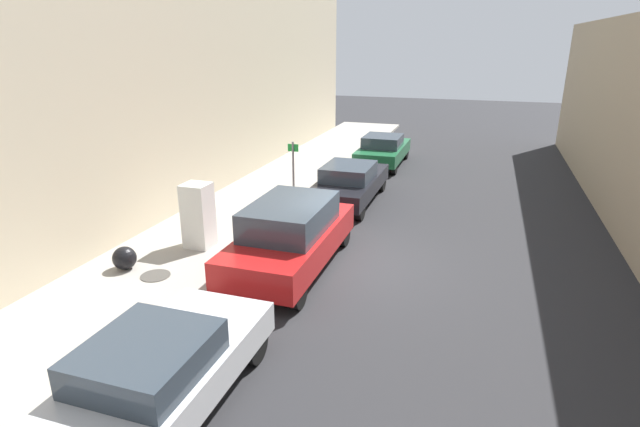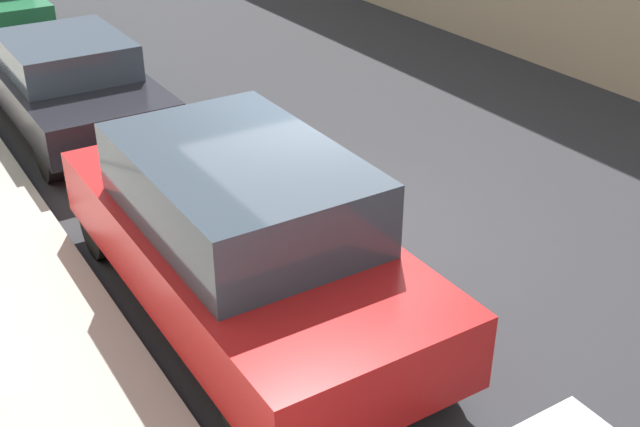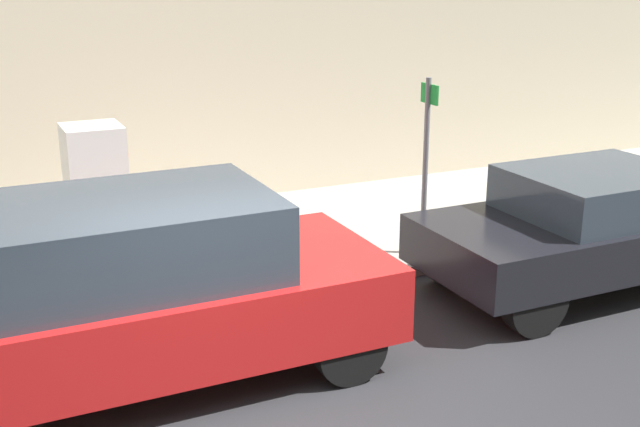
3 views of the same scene
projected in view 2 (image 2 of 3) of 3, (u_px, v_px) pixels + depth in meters
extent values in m
plane|color=#28282B|center=(328.00, 239.00, 9.24)|extent=(80.00, 80.00, 0.00)
cube|color=red|center=(242.00, 252.00, 7.66)|extent=(1.98, 4.83, 0.70)
cube|color=#2D3842|center=(239.00, 187.00, 7.32)|extent=(1.74, 2.65, 0.70)
cylinder|color=black|center=(98.00, 228.00, 8.78)|extent=(0.22, 0.69, 0.69)
cylinder|color=black|center=(238.00, 190.00, 9.58)|extent=(0.22, 0.69, 0.69)
cylinder|color=black|center=(430.00, 353.00, 6.88)|extent=(0.22, 0.69, 0.69)
cube|color=black|center=(66.00, 85.00, 11.95)|extent=(1.83, 4.70, 0.55)
cube|color=#2D3842|center=(66.00, 55.00, 11.52)|extent=(1.61, 1.97, 0.50)
cylinder|color=black|center=(85.00, 63.00, 13.74)|extent=(0.22, 0.73, 0.73)
cylinder|color=black|center=(49.00, 154.00, 10.43)|extent=(0.22, 0.73, 0.73)
cylinder|color=black|center=(162.00, 129.00, 11.16)|extent=(0.22, 0.73, 0.73)
cylinder|color=black|center=(43.00, 28.00, 15.68)|extent=(0.22, 0.69, 0.69)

